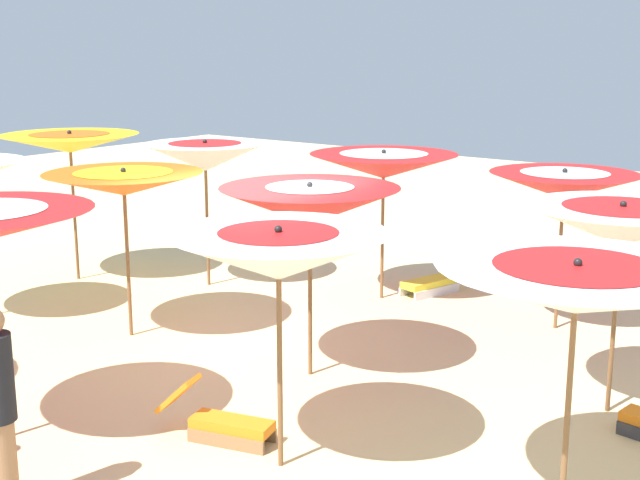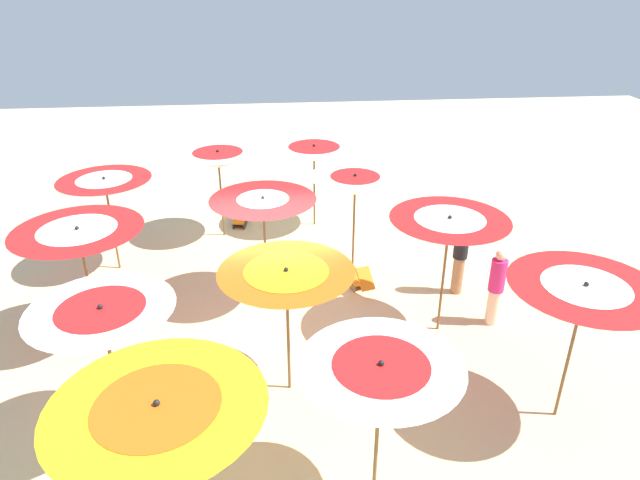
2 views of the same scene
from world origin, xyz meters
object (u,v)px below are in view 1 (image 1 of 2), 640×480
(beach_umbrella_2, at_px, (279,255))
(beach_umbrella_9, at_px, (205,156))
(beach_umbrella_7, at_px, (622,225))
(lounger_2, at_px, (222,420))
(beach_umbrella_8, at_px, (70,143))
(beach_umbrella_6, at_px, (310,205))
(beach_umbrella_10, at_px, (384,165))
(beach_ball, at_px, (313,246))
(beach_umbrella_3, at_px, (576,288))
(lounger_0, at_px, (434,281))
(beach_umbrella_11, at_px, (564,185))
(beach_umbrella_5, at_px, (124,183))

(beach_umbrella_2, relative_size, beach_umbrella_9, 0.97)
(beach_umbrella_7, relative_size, lounger_2, 1.82)
(beach_umbrella_7, bearing_deg, beach_umbrella_8, -179.92)
(beach_umbrella_6, distance_m, beach_umbrella_7, 3.38)
(beach_umbrella_2, height_order, lounger_2, beach_umbrella_2)
(beach_umbrella_6, height_order, beach_umbrella_7, beach_umbrella_6)
(beach_umbrella_9, bearing_deg, beach_umbrella_10, 21.67)
(beach_umbrella_10, bearing_deg, beach_ball, 147.05)
(beach_umbrella_2, height_order, beach_umbrella_10, beach_umbrella_10)
(lounger_2, xyz_separation_m, beach_ball, (-4.07, 6.82, -0.08))
(beach_umbrella_7, xyz_separation_m, beach_umbrella_8, (-8.93, -0.01, 0.23))
(beach_umbrella_6, bearing_deg, beach_umbrella_7, 18.64)
(beach_umbrella_3, height_order, lounger_0, beach_umbrella_3)
(beach_umbrella_11, xyz_separation_m, beach_ball, (-5.37, 1.49, -1.88))
(beach_umbrella_8, bearing_deg, beach_umbrella_11, 17.53)
(beach_umbrella_9, distance_m, lounger_2, 6.07)
(beach_umbrella_2, relative_size, beach_umbrella_8, 0.92)
(beach_umbrella_3, relative_size, beach_umbrella_10, 0.97)
(beach_umbrella_8, height_order, beach_umbrella_11, beach_umbrella_8)
(beach_ball, bearing_deg, beach_umbrella_8, -117.91)
(beach_umbrella_9, distance_m, beach_umbrella_10, 2.87)
(beach_umbrella_3, bearing_deg, beach_ball, 139.77)
(beach_umbrella_7, height_order, beach_ball, beach_umbrella_7)
(beach_umbrella_2, xyz_separation_m, beach_umbrella_3, (2.46, 0.68, -0.04))
(beach_umbrella_3, relative_size, beach_ball, 8.88)
(beach_umbrella_7, distance_m, lounger_0, 5.05)
(beach_umbrella_9, relative_size, lounger_0, 1.74)
(beach_umbrella_5, bearing_deg, beach_umbrella_8, 154.43)
(beach_umbrella_2, relative_size, beach_umbrella_10, 0.99)
(beach_umbrella_2, xyz_separation_m, beach_umbrella_10, (-2.23, 5.17, 0.04))
(beach_ball, bearing_deg, beach_umbrella_2, -54.68)
(beach_ball, bearing_deg, beach_umbrella_11, -15.53)
(beach_ball, bearing_deg, beach_umbrella_7, -28.95)
(beach_umbrella_3, xyz_separation_m, beach_umbrella_11, (-1.96, 4.71, 0.01))
(beach_umbrella_3, bearing_deg, lounger_0, 128.67)
(beach_umbrella_8, height_order, lounger_2, beach_umbrella_8)
(beach_umbrella_11, bearing_deg, beach_umbrella_7, -56.63)
(beach_umbrella_8, xyz_separation_m, beach_ball, (2.03, 3.83, -2.15))
(beach_umbrella_3, distance_m, beach_umbrella_8, 9.66)
(beach_umbrella_10, bearing_deg, beach_umbrella_6, -71.68)
(beach_umbrella_5, xyz_separation_m, beach_umbrella_11, (4.47, 3.74, -0.07))
(beach_umbrella_5, xyz_separation_m, lounger_0, (2.26, 4.24, -1.89))
(beach_umbrella_3, xyz_separation_m, lounger_0, (-4.18, 5.22, -1.80))
(beach_umbrella_7, bearing_deg, beach_umbrella_6, -161.36)
(beach_umbrella_3, relative_size, beach_umbrella_5, 0.98)
(beach_umbrella_3, height_order, beach_umbrella_9, beach_umbrella_9)
(beach_umbrella_5, height_order, lounger_0, beach_umbrella_5)
(beach_umbrella_9, bearing_deg, beach_umbrella_7, -8.55)
(beach_umbrella_6, bearing_deg, beach_umbrella_11, 63.85)
(beach_umbrella_9, height_order, lounger_0, beach_umbrella_9)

